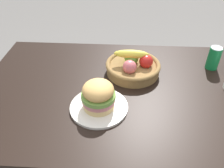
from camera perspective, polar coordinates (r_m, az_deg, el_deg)
dining_table at (r=1.20m, az=1.80°, el=-4.86°), size 1.40×0.90×0.75m
plate at (r=1.03m, az=-3.27°, el=-5.72°), size 0.26×0.26×0.01m
sandwich at (r=0.98m, az=-3.42°, el=-2.76°), size 0.15×0.15×0.13m
soda_can at (r=1.36m, az=23.98°, el=5.94°), size 0.07×0.07×0.13m
fruit_basket at (r=1.22m, az=5.30°, el=4.50°), size 0.29×0.29×0.14m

